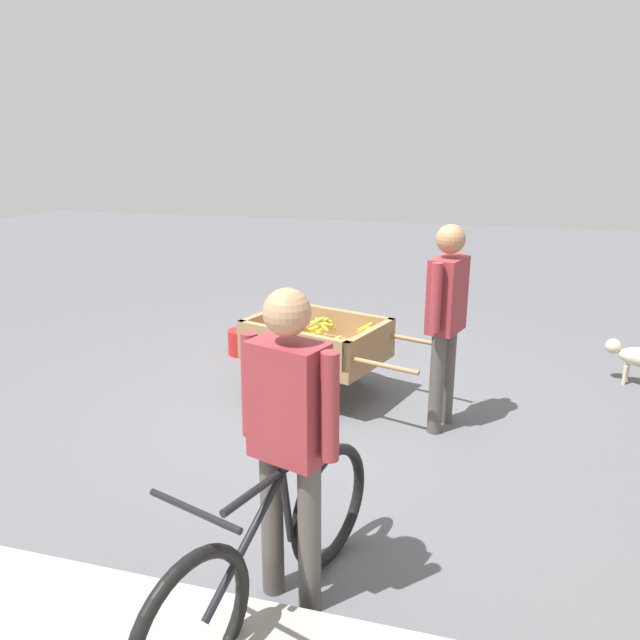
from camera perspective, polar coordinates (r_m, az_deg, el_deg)
name	(u,v)px	position (r m, az deg, el deg)	size (l,w,h in m)	color
ground_plane	(322,411)	(5.12, 0.21, -8.52)	(24.00, 24.00, 0.00)	#56565B
fruit_cart	(318,348)	(5.28, -0.21, -2.63)	(1.80, 1.21, 0.70)	#937047
vendor_person	(446,310)	(4.63, 11.71, 0.88)	(0.29, 0.53, 1.59)	#4C4742
bicycle	(271,554)	(2.99, -4.61, -20.92)	(0.65, 1.60, 0.85)	black
cyclist_person	(289,425)	(2.79, -2.93, -9.80)	(0.50, 0.30, 1.57)	#4C4742
dog	(640,357)	(6.26, 27.67, -3.09)	(0.64, 0.32, 0.40)	beige
plastic_bucket	(242,342)	(6.44, -7.26, -2.04)	(0.30, 0.30, 0.26)	#B21E1E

